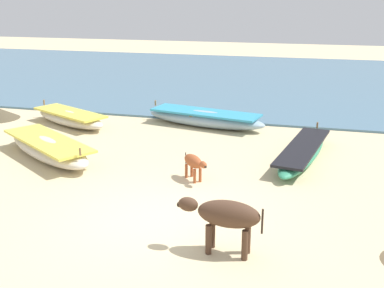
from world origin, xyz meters
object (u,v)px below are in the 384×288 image
(fishing_boat_5, at_px, (70,118))
(cow_adult_dark, at_px, (225,216))
(fishing_boat_0, at_px, (205,118))
(fishing_boat_6, at_px, (48,148))
(fishing_boat_2, at_px, (303,152))
(calf_far_rust, at_px, (194,162))

(fishing_boat_5, xyz_separation_m, cow_adult_dark, (7.31, -7.50, 0.48))
(fishing_boat_5, relative_size, cow_adult_dark, 2.29)
(fishing_boat_0, relative_size, fishing_boat_5, 1.26)
(fishing_boat_6, xyz_separation_m, cow_adult_dark, (6.08, -3.98, 0.45))
(cow_adult_dark, bearing_deg, fishing_boat_2, -98.52)
(fishing_boat_6, xyz_separation_m, calf_far_rust, (4.60, -0.61, 0.18))
(fishing_boat_5, xyz_separation_m, fishing_boat_6, (1.23, -3.52, 0.03))
(fishing_boat_0, relative_size, calf_far_rust, 5.46)
(fishing_boat_0, distance_m, calf_far_rust, 5.34)
(fishing_boat_5, bearing_deg, cow_adult_dark, 160.63)
(fishing_boat_5, relative_size, calf_far_rust, 4.33)
(fishing_boat_0, height_order, fishing_boat_6, fishing_boat_6)
(fishing_boat_5, bearing_deg, fishing_boat_2, -165.11)
(fishing_boat_0, height_order, cow_adult_dark, cow_adult_dark)
(fishing_boat_2, xyz_separation_m, fishing_boat_6, (-7.25, -1.80, 0.08))
(fishing_boat_0, xyz_separation_m, fishing_boat_6, (-3.64, -4.63, 0.00))
(fishing_boat_2, height_order, fishing_boat_6, fishing_boat_6)
(fishing_boat_2, distance_m, fishing_boat_6, 7.47)
(fishing_boat_2, bearing_deg, fishing_boat_6, 113.83)
(fishing_boat_0, bearing_deg, fishing_boat_6, 63.55)
(fishing_boat_5, bearing_deg, calf_far_rust, 171.02)
(fishing_boat_6, bearing_deg, fishing_boat_2, 47.48)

